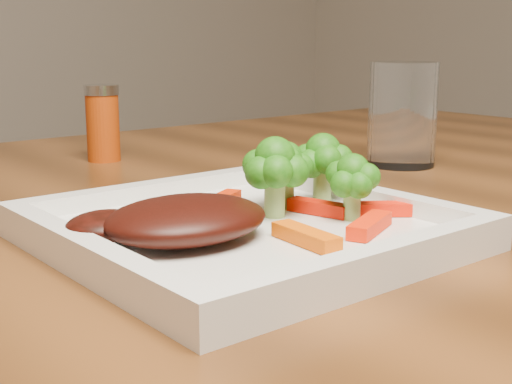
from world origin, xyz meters
TOP-DOWN VIEW (x-y plane):
  - plate at (-0.12, -0.13)m, footprint 0.27×0.27m
  - steak at (-0.17, -0.13)m, footprint 0.12×0.10m
  - broccoli_0 at (-0.06, -0.10)m, footprint 0.06×0.06m
  - broccoli_1 at (-0.02, -0.11)m, footprint 0.06×0.06m
  - broccoli_2 at (-0.04, -0.17)m, footprint 0.06×0.06m
  - broccoli_3 at (-0.08, -0.12)m, footprint 0.07×0.07m
  - carrot_0 at (-0.06, -0.20)m, footprint 0.06×0.04m
  - carrot_1 at (-0.02, -0.17)m, footprint 0.05×0.04m
  - carrot_2 at (-0.12, -0.19)m, footprint 0.02×0.06m
  - carrot_4 at (-0.10, -0.07)m, footprint 0.05×0.04m
  - carrot_5 at (-0.05, -0.14)m, footprint 0.03×0.05m
  - spice_shaker at (-0.04, 0.25)m, footprint 0.05×0.05m
  - drinking_glass at (0.22, 0.00)m, footprint 0.08×0.08m

SIDE VIEW (x-z plane):
  - plate at x=-0.12m, z-range 0.75..0.76m
  - carrot_0 at x=-0.06m, z-range 0.76..0.77m
  - carrot_1 at x=-0.02m, z-range 0.76..0.77m
  - carrot_2 at x=-0.12m, z-range 0.76..0.77m
  - carrot_4 at x=-0.10m, z-range 0.76..0.77m
  - carrot_5 at x=-0.05m, z-range 0.76..0.77m
  - steak at x=-0.17m, z-range 0.76..0.79m
  - broccoli_2 at x=-0.04m, z-range 0.76..0.82m
  - broccoli_3 at x=-0.08m, z-range 0.76..0.82m
  - broccoli_1 at x=-0.02m, z-range 0.76..0.83m
  - spice_shaker at x=-0.04m, z-range 0.75..0.84m
  - broccoli_0 at x=-0.06m, z-range 0.76..0.83m
  - drinking_glass at x=0.22m, z-range 0.75..0.87m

